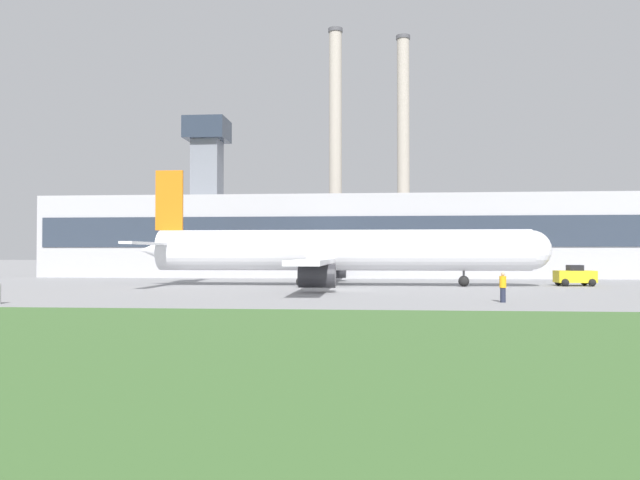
% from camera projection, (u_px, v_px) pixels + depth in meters
% --- Properties ---
extents(ground_plane, '(400.00, 400.00, 0.00)m').
position_uv_depth(ground_plane, '(342.00, 290.00, 49.60)').
color(ground_plane, gray).
extents(grass_strip, '(240.00, 37.00, 0.06)m').
position_uv_depth(grass_strip, '(258.00, 390.00, 13.24)').
color(grass_strip, '#426B33').
rests_on(grass_strip, ground_plane).
extents(terminal_building, '(75.63, 15.19, 20.37)m').
position_uv_depth(terminal_building, '(350.00, 236.00, 79.13)').
color(terminal_building, '#B2B2B7').
rests_on(terminal_building, ground_plane).
extents(smokestack_left, '(2.61, 2.61, 43.32)m').
position_uv_depth(smokestack_left, '(335.00, 148.00, 111.62)').
color(smokestack_left, '#B2A899').
rests_on(smokestack_left, ground_plane).
extents(smokestack_right, '(2.60, 2.60, 43.30)m').
position_uv_depth(smokestack_right, '(403.00, 151.00, 115.24)').
color(smokestack_right, '#B2A899').
rests_on(smokestack_right, ground_plane).
extents(airplane, '(36.68, 34.22, 10.47)m').
position_uv_depth(airplane, '(336.00, 251.00, 55.46)').
color(airplane, white).
rests_on(airplane, ground_plane).
extents(pushback_tug, '(3.38, 2.54, 1.87)m').
position_uv_depth(pushback_tug, '(575.00, 277.00, 55.45)').
color(pushback_tug, yellow).
rests_on(pushback_tug, ground_plane).
extents(ground_crew_person, '(0.47, 0.47, 1.81)m').
position_uv_depth(ground_crew_person, '(503.00, 287.00, 36.99)').
color(ground_crew_person, '#23283D').
rests_on(ground_crew_person, ground_plane).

